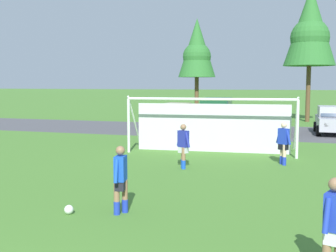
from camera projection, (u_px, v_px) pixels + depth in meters
The scene contains 14 objects.
ground_plane at pixel (183, 153), 19.06m from camera, with size 400.00×400.00×0.00m, color #477A2D.
parking_lot_strip at pixel (221, 131), 28.09m from camera, with size 52.00×8.40×0.01m, color #4C4C51.
soccer_ball at pixel (69, 210), 10.13m from camera, with size 0.22×0.22×0.22m.
soccer_goal at pixel (211, 124), 19.09m from camera, with size 7.55×2.54×2.57m.
player_striker_near at pixel (283, 143), 16.24m from camera, with size 0.62×0.54×1.64m.
player_midfield_center at pixel (183, 146), 15.53m from camera, with size 0.64×0.50×1.64m.
player_defender_far at pixel (121, 180), 10.11m from camera, with size 0.30×0.75×1.64m.
player_winger_left at pixel (334, 228), 6.74m from camera, with size 0.41×0.69×1.64m.
parked_car_slot_far_left at pixel (176, 115), 30.20m from camera, with size 2.21×4.29×1.72m.
parked_car_slot_left at pixel (216, 114), 28.04m from camera, with size 2.33×4.70×2.16m.
parked_car_slot_center_left at pixel (269, 119), 26.64m from camera, with size 2.19×4.28×1.72m.
parked_car_slot_center at pixel (333, 120), 26.13m from camera, with size 2.13×4.25×1.72m.
tree_left_edge at pixel (197, 50), 37.44m from camera, with size 3.31×3.31×8.83m.
tree_mid_left at pixel (310, 29), 34.00m from camera, with size 4.09×4.09×10.92m.
Camera 1 is at (4.98, -3.18, 3.11)m, focal length 45.35 mm.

